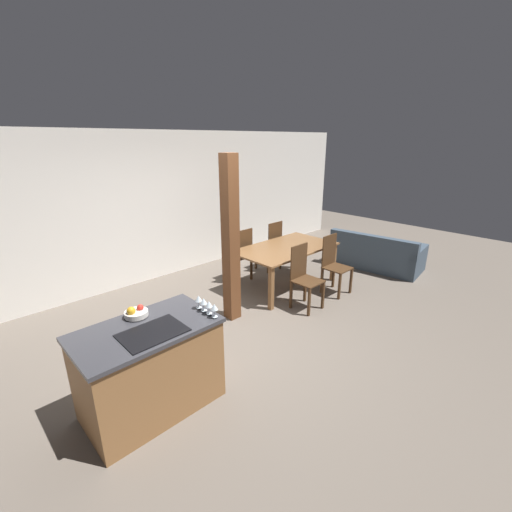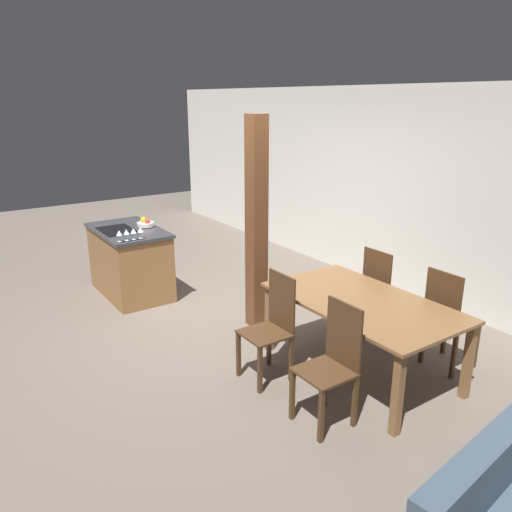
{
  "view_description": "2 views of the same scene",
  "coord_description": "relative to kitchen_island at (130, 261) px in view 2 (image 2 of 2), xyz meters",
  "views": [
    {
      "loc": [
        -2.63,
        -3.14,
        2.55
      ],
      "look_at": [
        0.6,
        0.2,
        0.95
      ],
      "focal_mm": 24.0,
      "sensor_mm": 36.0,
      "label": 1
    },
    {
      "loc": [
        4.71,
        -2.6,
        2.53
      ],
      "look_at": [
        0.6,
        0.2,
        0.95
      ],
      "focal_mm": 35.0,
      "sensor_mm": 36.0,
      "label": 2
    }
  ],
  "objects": [
    {
      "name": "ground_plane",
      "position": [
        1.44,
        0.44,
        -0.45
      ],
      "size": [
        16.0,
        16.0,
        0.0
      ],
      "primitive_type": "plane",
      "color": "#665B51"
    },
    {
      "name": "wall_back",
      "position": [
        1.44,
        3.08,
        0.9
      ],
      "size": [
        11.2,
        0.08,
        2.7
      ],
      "color": "silver",
      "rests_on": "ground_plane"
    },
    {
      "name": "kitchen_island",
      "position": [
        0.0,
        0.0,
        0.0
      ],
      "size": [
        1.29,
        0.76,
        0.91
      ],
      "color": "olive",
      "rests_on": "ground_plane"
    },
    {
      "name": "fruit_bowl",
      "position": [
        0.03,
        0.24,
        0.49
      ],
      "size": [
        0.23,
        0.23,
        0.12
      ],
      "color": "silver",
      "rests_on": "kitchen_island"
    },
    {
      "name": "wine_glass_near",
      "position": [
        0.57,
        -0.31,
        0.56
      ],
      "size": [
        0.07,
        0.07,
        0.14
      ],
      "color": "silver",
      "rests_on": "kitchen_island"
    },
    {
      "name": "wine_glass_middle",
      "position": [
        0.57,
        -0.22,
        0.56
      ],
      "size": [
        0.07,
        0.07,
        0.14
      ],
      "color": "silver",
      "rests_on": "kitchen_island"
    },
    {
      "name": "wine_glass_far",
      "position": [
        0.57,
        -0.13,
        0.56
      ],
      "size": [
        0.07,
        0.07,
        0.14
      ],
      "color": "silver",
      "rests_on": "kitchen_island"
    },
    {
      "name": "wine_glass_end",
      "position": [
        0.57,
        -0.04,
        0.56
      ],
      "size": [
        0.07,
        0.07,
        0.14
      ],
      "color": "silver",
      "rests_on": "kitchen_island"
    },
    {
      "name": "dining_table",
      "position": [
        3.18,
        1.06,
        0.2
      ],
      "size": [
        1.82,
        1.04,
        0.74
      ],
      "color": "brown",
      "rests_on": "ground_plane"
    },
    {
      "name": "dining_chair_near_left",
      "position": [
        2.77,
        0.32,
        0.07
      ],
      "size": [
        0.4,
        0.4,
        1.01
      ],
      "color": "#472D19",
      "rests_on": "ground_plane"
    },
    {
      "name": "dining_chair_near_right",
      "position": [
        3.58,
        0.32,
        0.07
      ],
      "size": [
        0.4,
        0.4,
        1.01
      ],
      "color": "#472D19",
      "rests_on": "ground_plane"
    },
    {
      "name": "dining_chair_far_left",
      "position": [
        2.77,
        1.8,
        0.07
      ],
      "size": [
        0.4,
        0.4,
        1.01
      ],
      "rotation": [
        0.0,
        0.0,
        3.14
      ],
      "color": "#472D19",
      "rests_on": "ground_plane"
    },
    {
      "name": "dining_chair_far_right",
      "position": [
        3.58,
        1.8,
        0.07
      ],
      "size": [
        0.4,
        0.4,
        1.01
      ],
      "rotation": [
        0.0,
        0.0,
        3.14
      ],
      "color": "#472D19",
      "rests_on": "ground_plane"
    },
    {
      "name": "timber_post",
      "position": [
        1.75,
        0.85,
        0.74
      ],
      "size": [
        0.19,
        0.19,
        2.38
      ],
      "color": "brown",
      "rests_on": "ground_plane"
    }
  ]
}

